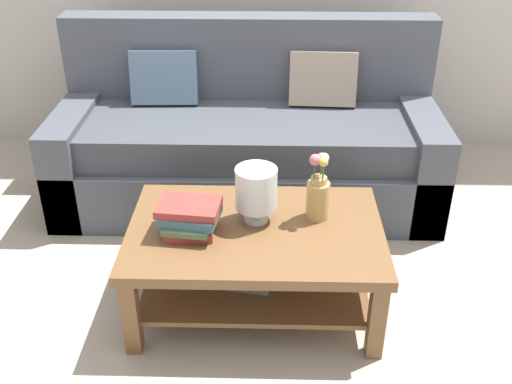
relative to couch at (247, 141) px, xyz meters
name	(u,v)px	position (x,y,z in m)	size (l,w,h in m)	color
ground_plane	(268,270)	(0.14, -0.81, -0.36)	(10.00, 10.00, 0.00)	#ADA393
couch	(247,141)	(0.00, 0.00, 0.00)	(2.26, 0.90, 1.06)	#474C56
coffee_table	(254,250)	(0.07, -1.07, -0.05)	(1.16, 0.77, 0.44)	brown
book_stack_main	(189,217)	(-0.21, -1.11, 0.15)	(0.29, 0.24, 0.15)	#993833
glass_hurricane_vase	(256,189)	(0.08, -1.00, 0.23)	(0.19, 0.19, 0.27)	silver
flower_pitcher	(318,192)	(0.36, -0.97, 0.21)	(0.11, 0.11, 0.33)	tan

